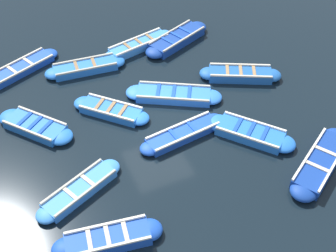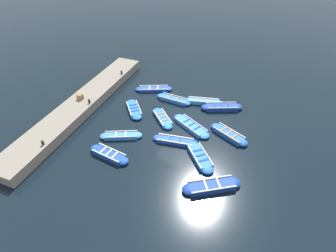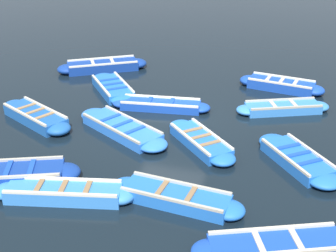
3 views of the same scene
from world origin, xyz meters
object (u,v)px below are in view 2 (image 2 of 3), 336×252
(boat_stern_in, at_px, (121,136))
(boat_bow_out, at_px, (212,186))
(boat_far_corner, at_px, (154,89))
(boat_end_of_row, at_px, (134,109))
(boat_centre, at_px, (229,134))
(boat_drifting, at_px, (174,99))
(wooden_crate, at_px, (80,97))
(boat_alongside, at_px, (162,118))
(boat_outer_right, at_px, (222,107))
(bollard_north, at_px, (43,143))
(boat_tucked, at_px, (109,154))
(bollard_mid_south, at_px, (122,72))
(boat_broadside, at_px, (200,157))
(bollard_mid_north, at_px, (89,101))
(boat_inner_gap, at_px, (175,141))
(boat_outer_left, at_px, (204,102))
(buoy_orange_near, at_px, (188,100))
(boat_mid_row, at_px, (191,126))

(boat_stern_in, bearing_deg, boat_bow_out, -15.79)
(boat_far_corner, xyz_separation_m, boat_stern_in, (0.48, -7.71, 0.01))
(boat_end_of_row, distance_m, boat_centre, 8.90)
(boat_drifting, height_order, wooden_crate, wooden_crate)
(boat_alongside, distance_m, boat_stern_in, 4.10)
(boat_end_of_row, bearing_deg, boat_outer_right, 23.53)
(bollard_north, bearing_deg, boat_drifting, 57.41)
(boat_tucked, distance_m, bollard_north, 4.97)
(boat_tucked, xyz_separation_m, bollard_mid_south, (-4.68, 10.45, 0.87))
(boat_tucked, xyz_separation_m, wooden_crate, (-5.85, 4.78, 0.93))
(boat_far_corner, xyz_separation_m, bollard_mid_south, (-3.95, 0.48, 0.91))
(boat_drifting, bearing_deg, wooden_crate, -152.31)
(boat_broadside, height_order, boat_end_of_row, boat_broadside)
(boat_end_of_row, distance_m, bollard_mid_north, 4.09)
(boat_broadside, relative_size, bollard_north, 9.40)
(boat_outer_right, distance_m, boat_inner_gap, 6.42)
(boat_centre, distance_m, boat_tucked, 9.72)
(boat_broadside, distance_m, bollard_mid_south, 13.83)
(boat_outer_left, bearing_deg, boat_end_of_row, -147.83)
(boat_far_corner, bearing_deg, boat_tucked, -85.83)
(boat_far_corner, height_order, boat_bow_out, boat_bow_out)
(boat_end_of_row, xyz_separation_m, boat_drifting, (2.86, 2.90, 0.00))
(boat_broadside, height_order, boat_tucked, boat_tucked)
(boat_tucked, bearing_deg, boat_far_corner, 94.17)
(boat_far_corner, distance_m, boat_inner_gap, 8.23)
(boat_stern_in, distance_m, wooden_crate, 6.22)
(boat_outer_left, height_order, buoy_orange_near, boat_outer_left)
(boat_stern_in, height_order, boat_tucked, boat_tucked)
(boat_alongside, bearing_deg, wooden_crate, -173.62)
(boat_alongside, xyz_separation_m, boat_end_of_row, (-2.98, 0.29, 0.01))
(boat_mid_row, distance_m, boat_bow_out, 6.45)
(bollard_north, relative_size, bollard_mid_north, 1.00)
(boat_outer_right, relative_size, boat_tucked, 1.11)
(boat_far_corner, bearing_deg, bollard_north, -109.08)
(boat_far_corner, distance_m, boat_outer_left, 5.47)
(boat_bow_out, xyz_separation_m, buoy_orange_near, (-4.65, 9.32, -0.07))
(boat_stern_in, bearing_deg, boat_outer_left, 55.59)
(boat_alongside, xyz_separation_m, bollard_mid_south, (-6.70, 4.79, 0.90))
(boat_outer_right, relative_size, bollard_mid_south, 11.23)
(boat_far_corner, height_order, boat_tucked, boat_tucked)
(boat_drifting, height_order, bollard_mid_south, bollard_mid_south)
(boat_broadside, xyz_separation_m, boat_inner_gap, (-2.35, 1.02, -0.02))
(boat_stern_in, height_order, boat_drifting, boat_drifting)
(boat_centre, height_order, bollard_north, bollard_north)
(boat_broadside, height_order, boat_far_corner, boat_broadside)
(boat_bow_out, xyz_separation_m, boat_tucked, (-7.92, 0.06, -0.01))
(bollard_north, bearing_deg, boat_end_of_row, 63.28)
(boat_stern_in, distance_m, bollard_mid_north, 5.04)
(boat_inner_gap, xyz_separation_m, bollard_mid_south, (-8.77, 7.16, 0.91))
(bollard_mid_north, height_order, buoy_orange_near, bollard_mid_north)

